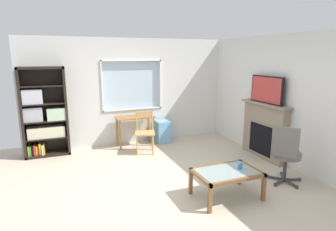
{
  "coord_description": "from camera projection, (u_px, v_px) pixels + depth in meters",
  "views": [
    {
      "loc": [
        -1.62,
        -4.0,
        2.11
      ],
      "look_at": [
        0.2,
        0.53,
        1.05
      ],
      "focal_mm": 29.83,
      "sensor_mm": 36.0,
      "label": 1
    }
  ],
  "objects": [
    {
      "name": "ground",
      "position": [
        169.0,
        184.0,
        4.67
      ],
      "size": [
        5.82,
        6.05,
        0.02
      ],
      "primitive_type": "cube",
      "color": "beige"
    },
    {
      "name": "sippy_cup",
      "position": [
        240.0,
        166.0,
        4.23
      ],
      "size": [
        0.07,
        0.07,
        0.09
      ],
      "primitive_type": "cylinder",
      "color": "#337FD6",
      "rests_on": "coffee_table"
    },
    {
      "name": "fireplace",
      "position": [
        264.0,
        130.0,
        5.78
      ],
      "size": [
        0.26,
        1.25,
        1.16
      ],
      "color": "gray",
      "rests_on": "ground"
    },
    {
      "name": "office_chair",
      "position": [
        286.0,
        152.0,
        4.57
      ],
      "size": [
        0.62,
        0.57,
        1.0
      ],
      "color": "slate",
      "rests_on": "ground"
    },
    {
      "name": "tv",
      "position": [
        267.0,
        90.0,
        5.59
      ],
      "size": [
        0.06,
        0.88,
        0.55
      ],
      "color": "black",
      "rests_on": "fireplace"
    },
    {
      "name": "coffee_table",
      "position": [
        227.0,
        175.0,
        4.16
      ],
      "size": [
        0.95,
        0.63,
        0.42
      ],
      "color": "#8C9E99",
      "rests_on": "ground"
    },
    {
      "name": "wooden_chair",
      "position": [
        145.0,
        132.0,
        6.11
      ],
      "size": [
        0.51,
        0.5,
        0.9
      ],
      "color": "tan",
      "rests_on": "ground"
    },
    {
      "name": "bookshelf",
      "position": [
        44.0,
        115.0,
        5.86
      ],
      "size": [
        0.9,
        0.38,
        1.88
      ],
      "color": "black",
      "rests_on": "ground"
    },
    {
      "name": "wall_right",
      "position": [
        289.0,
        101.0,
        5.3
      ],
      "size": [
        0.12,
        5.25,
        2.5
      ],
      "primitive_type": "cube",
      "color": "silver",
      "rests_on": "ground"
    },
    {
      "name": "plastic_drawer_unit",
      "position": [
        163.0,
        131.0,
        6.9
      ],
      "size": [
        0.35,
        0.4,
        0.54
      ],
      "primitive_type": "cube",
      "color": "#72ADDB",
      "rests_on": "ground"
    },
    {
      "name": "wall_back_with_window",
      "position": [
        129.0,
        93.0,
        6.69
      ],
      "size": [
        4.82,
        0.15,
        2.5
      ],
      "color": "silver",
      "rests_on": "ground"
    },
    {
      "name": "desk_under_window",
      "position": [
        135.0,
        122.0,
        6.52
      ],
      "size": [
        0.88,
        0.43,
        0.71
      ],
      "color": "olive",
      "rests_on": "ground"
    }
  ]
}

